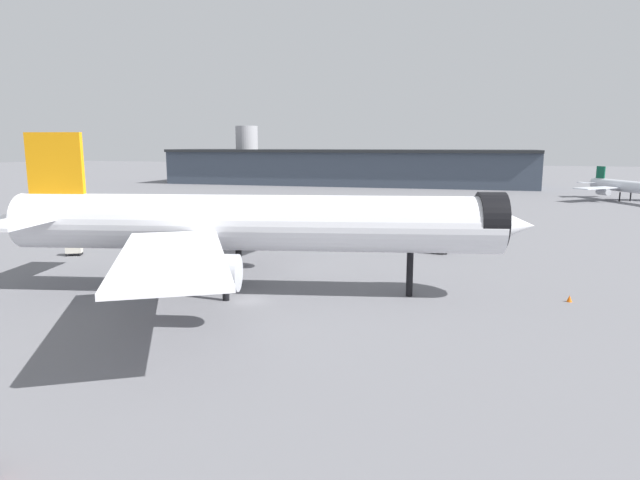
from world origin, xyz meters
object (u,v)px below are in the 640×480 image
service_truck_front (441,242)px  baggage_cart_trailing (74,249)px  airliner_near_gate (252,224)px  traffic_cone_wingtip (569,299)px  airliner_far_taxiway (629,187)px  traffic_cone_near_nose (330,241)px

service_truck_front → baggage_cart_trailing: service_truck_front is taller
airliner_near_gate → traffic_cone_wingtip: (35.91, 7.56, -8.05)m
airliner_near_gate → airliner_far_taxiway: airliner_near_gate is taller
service_truck_front → baggage_cart_trailing: bearing=112.0°
airliner_far_taxiway → traffic_cone_near_nose: size_ratio=53.52×
traffic_cone_wingtip → airliner_far_taxiway: bearing=76.3°
service_truck_front → traffic_cone_wingtip: size_ratio=7.23×
airliner_near_gate → baggage_cart_trailing: airliner_near_gate is taller
airliner_near_gate → traffic_cone_wingtip: size_ratio=84.43×
airliner_near_gate → baggage_cart_trailing: bearing=148.7°
airliner_far_taxiway → traffic_cone_wingtip: size_ratio=46.92×
airliner_near_gate → traffic_cone_near_nose: (-1.06, 35.07, -8.09)m
airliner_far_taxiway → service_truck_front: 111.80m
service_truck_front → traffic_cone_wingtip: 30.76m
baggage_cart_trailing → traffic_cone_near_nose: (36.19, 23.16, -0.64)m
baggage_cart_trailing → traffic_cone_near_nose: baggage_cart_trailing is taller
traffic_cone_near_nose → traffic_cone_wingtip: bearing=-36.7°
service_truck_front → traffic_cone_wingtip: service_truck_front is taller
traffic_cone_near_nose → traffic_cone_wingtip: 46.08m
airliner_near_gate → baggage_cart_trailing: size_ratio=22.81×
service_truck_front → traffic_cone_near_nose: 20.13m
airliner_near_gate → service_truck_front: bearing=46.7°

